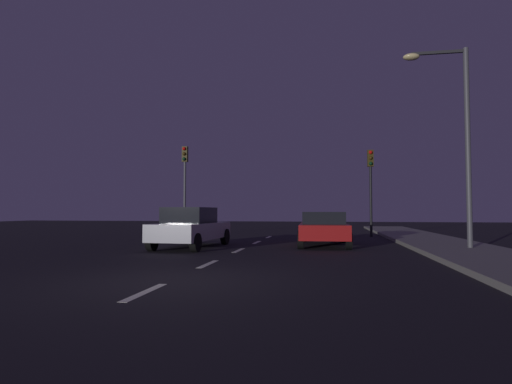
{
  "coord_description": "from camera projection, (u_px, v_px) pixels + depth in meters",
  "views": [
    {
      "loc": [
        3.05,
        -7.89,
        1.38
      ],
      "look_at": [
        -0.6,
        13.54,
        2.38
      ],
      "focal_mm": 29.18,
      "sensor_mm": 36.0,
      "label": 1
    }
  ],
  "objects": [
    {
      "name": "lane_stripe_fifth",
      "position": [
        269.0,
        237.0,
        22.0
      ],
      "size": [
        0.16,
        1.6,
        0.01
      ],
      "primitive_type": "cube",
      "color": "silver",
      "rests_on": "ground_plane"
    },
    {
      "name": "ground_plane",
      "position": [
        242.0,
        249.0,
        15.11
      ],
      "size": [
        80.0,
        80.0,
        0.0
      ],
      "primitive_type": "plane",
      "color": "black"
    },
    {
      "name": "traffic_signal_right",
      "position": [
        371.0,
        176.0,
        22.43
      ],
      "size": [
        0.32,
        0.38,
        4.68
      ],
      "color": "black",
      "rests_on": "ground_plane"
    },
    {
      "name": "lane_stripe_fourth",
      "position": [
        257.0,
        242.0,
        18.26
      ],
      "size": [
        0.16,
        1.6,
        0.01
      ],
      "primitive_type": "cube",
      "color": "silver",
      "rests_on": "ground_plane"
    },
    {
      "name": "lane_stripe_third",
      "position": [
        239.0,
        250.0,
        14.52
      ],
      "size": [
        0.16,
        1.6,
        0.01
      ],
      "primitive_type": "cube",
      "color": "silver",
      "rests_on": "ground_plane"
    },
    {
      "name": "traffic_signal_left",
      "position": [
        185.0,
        173.0,
        24.21
      ],
      "size": [
        0.32,
        0.38,
        5.15
      ],
      "color": "#4C4C51",
      "rests_on": "ground_plane"
    },
    {
      "name": "lane_stripe_nearest",
      "position": [
        145.0,
        292.0,
        7.04
      ],
      "size": [
        0.16,
        1.6,
        0.01
      ],
      "primitive_type": "cube",
      "color": "silver",
      "rests_on": "ground_plane"
    },
    {
      "name": "car_adjacent_lane",
      "position": [
        191.0,
        227.0,
        15.71
      ],
      "size": [
        2.04,
        4.54,
        1.52
      ],
      "color": "silver",
      "rests_on": "ground_plane"
    },
    {
      "name": "lane_stripe_second",
      "position": [
        208.0,
        264.0,
        10.78
      ],
      "size": [
        0.16,
        1.6,
        0.01
      ],
      "primitive_type": "cube",
      "color": "silver",
      "rests_on": "ground_plane"
    },
    {
      "name": "street_lamp_right",
      "position": [
        456.0,
        127.0,
        14.22
      ],
      "size": [
        2.16,
        0.36,
        6.98
      ],
      "color": "#4C4C51",
      "rests_on": "ground_plane"
    },
    {
      "name": "car_stopped_ahead",
      "position": [
        323.0,
        228.0,
        16.65
      ],
      "size": [
        2.07,
        4.51,
        1.34
      ],
      "color": "#B21919",
      "rests_on": "ground_plane"
    },
    {
      "name": "sidewalk_curb_right",
      "position": [
        462.0,
        250.0,
        13.85
      ],
      "size": [
        3.0,
        40.0,
        0.15
      ],
      "primitive_type": "cube",
      "color": "gray",
      "rests_on": "ground_plane"
    }
  ]
}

